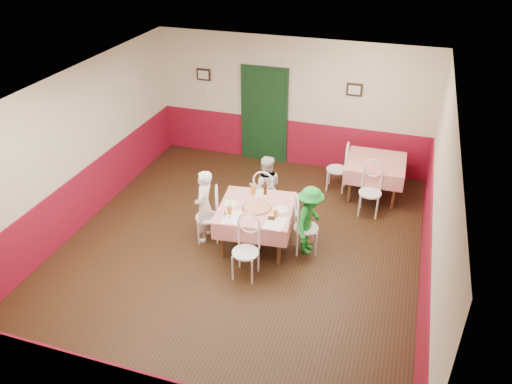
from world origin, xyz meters
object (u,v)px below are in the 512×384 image
(glass_a, at_px, (229,210))
(chair_near, at_px, (245,253))
(glass_b, at_px, (276,214))
(chair_left, at_px, (208,217))
(diner_far, at_px, (265,187))
(beer_bottle, at_px, (265,189))
(second_table, at_px, (374,178))
(chair_second_b, at_px, (370,193))
(chair_right, at_px, (306,228))
(diner_left, at_px, (204,206))
(main_table, at_px, (256,226))
(wallet, at_px, (271,218))
(glass_c, at_px, (253,190))
(chair_far, at_px, (265,197))
(pizza, at_px, (257,207))
(diner_right, at_px, (309,220))
(chair_second_a, at_px, (337,169))

(glass_a, bearing_deg, chair_near, -49.61)
(glass_a, relative_size, glass_b, 1.06)
(chair_left, bearing_deg, diner_far, 123.84)
(beer_bottle, bearing_deg, second_table, 48.17)
(diner_far, bearing_deg, glass_a, 59.67)
(second_table, height_order, chair_second_b, chair_second_b)
(chair_right, relative_size, diner_left, 0.68)
(main_table, height_order, chair_left, chair_left)
(chair_second_b, height_order, diner_far, diner_far)
(second_table, bearing_deg, wallet, -118.20)
(chair_near, relative_size, glass_c, 5.90)
(glass_b, height_order, beer_bottle, beer_bottle)
(wallet, bearing_deg, chair_right, 29.13)
(diner_left, bearing_deg, beer_bottle, 117.49)
(glass_c, relative_size, diner_far, 0.12)
(beer_bottle, bearing_deg, chair_near, -86.90)
(chair_left, distance_m, glass_a, 0.66)
(chair_second_b, distance_m, beer_bottle, 2.10)
(second_table, xyz_separation_m, glass_a, (-2.08, -2.64, 0.45))
(main_table, bearing_deg, chair_far, 96.59)
(chair_far, relative_size, beer_bottle, 4.05)
(chair_right, xyz_separation_m, glass_a, (-1.20, -0.41, 0.38))
(chair_far, relative_size, diner_far, 0.72)
(main_table, height_order, chair_right, chair_right)
(wallet, bearing_deg, diner_left, 166.06)
(chair_near, relative_size, pizza, 1.93)
(beer_bottle, height_order, diner_far, diner_far)
(wallet, xyz_separation_m, diner_right, (0.55, 0.37, -0.16))
(main_table, relative_size, second_table, 1.09)
(chair_far, height_order, glass_b, chair_far)
(chair_second_a, distance_m, glass_a, 2.99)
(glass_b, bearing_deg, diner_far, 114.71)
(chair_far, relative_size, diner_right, 0.74)
(diner_far, bearing_deg, chair_left, 34.53)
(chair_near, relative_size, diner_left, 0.68)
(main_table, distance_m, second_table, 2.90)
(glass_a, relative_size, diner_far, 0.11)
(chair_second_a, distance_m, wallet, 2.69)
(chair_right, xyz_separation_m, chair_second_b, (0.89, 1.48, 0.00))
(chair_second_b, bearing_deg, chair_second_a, 134.15)
(diner_far, bearing_deg, wallet, 92.40)
(glass_c, bearing_deg, diner_far, 82.20)
(main_table, relative_size, glass_a, 8.94)
(chair_left, relative_size, diner_far, 0.72)
(chair_near, distance_m, chair_second_b, 2.92)
(chair_far, distance_m, chair_second_b, 1.97)
(chair_right, height_order, glass_c, glass_c)
(glass_b, bearing_deg, pizza, 156.19)
(main_table, xyz_separation_m, pizza, (0.02, -0.03, 0.40))
(chair_left, bearing_deg, diner_right, 77.20)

